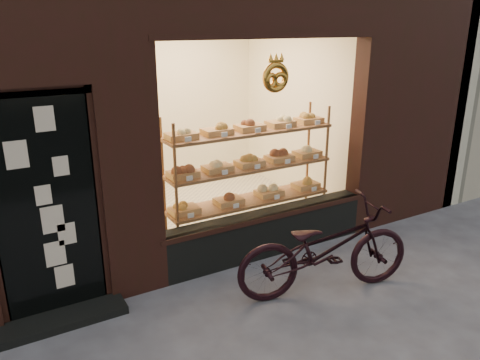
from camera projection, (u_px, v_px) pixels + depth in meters
display_shelf at (249, 176)px, 5.87m from camera, size 2.20×0.45×1.70m
bicycle at (325, 248)px, 4.83m from camera, size 2.00×1.09×0.99m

